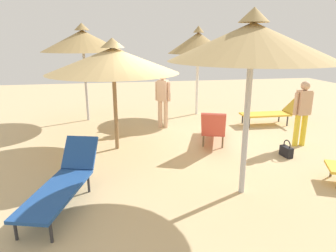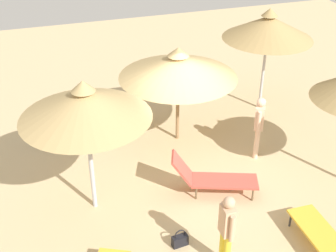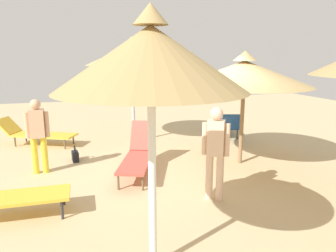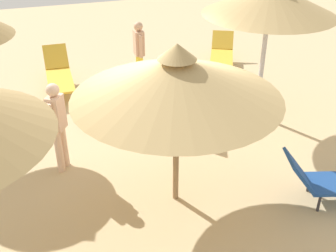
{
  "view_description": "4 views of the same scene",
  "coord_description": "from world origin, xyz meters",
  "px_view_note": "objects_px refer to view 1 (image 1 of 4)",
  "views": [
    {
      "loc": [
        -1.41,
        -7.01,
        2.55
      ],
      "look_at": [
        -0.14,
        -0.06,
        0.53
      ],
      "focal_mm": 32.31,
      "sensor_mm": 36.0,
      "label": 1
    },
    {
      "loc": [
        8.54,
        -3.41,
        6.65
      ],
      "look_at": [
        -0.46,
        -0.52,
        1.0
      ],
      "focal_mm": 48.99,
      "sensor_mm": 36.0,
      "label": 2
    },
    {
      "loc": [
        2.23,
        6.39,
        2.47
      ],
      "look_at": [
        0.26,
        -0.46,
        0.89
      ],
      "focal_mm": 33.59,
      "sensor_mm": 36.0,
      "label": 3
    },
    {
      "loc": [
        -6.34,
        1.8,
        4.4
      ],
      "look_at": [
        -0.07,
        -0.26,
        0.57
      ],
      "focal_mm": 44.49,
      "sensor_mm": 36.0,
      "label": 4
    }
  ],
  "objects_px": {
    "person_standing_far_right": "(303,110)",
    "person_standing_near_left": "(163,97)",
    "parasol_umbrella_back": "(83,41)",
    "parasol_umbrella_front": "(198,43)",
    "lounge_chair_edge": "(63,181)",
    "handbag": "(286,151)",
    "lounge_chair_near_right": "(274,112)",
    "parasol_umbrella_far_right": "(252,42)",
    "parasol_umbrella_near_left": "(113,60)",
    "lounge_chair_far_left": "(214,127)"
  },
  "relations": [
    {
      "from": "parasol_umbrella_far_right",
      "to": "parasol_umbrella_front",
      "type": "distance_m",
      "value": 5.76
    },
    {
      "from": "person_standing_near_left",
      "to": "lounge_chair_edge",
      "type": "bearing_deg",
      "value": -119.15
    },
    {
      "from": "parasol_umbrella_far_right",
      "to": "lounge_chair_edge",
      "type": "distance_m",
      "value": 3.65
    },
    {
      "from": "parasol_umbrella_front",
      "to": "lounge_chair_edge",
      "type": "bearing_deg",
      "value": -123.87
    },
    {
      "from": "parasol_umbrella_near_left",
      "to": "lounge_chair_far_left",
      "type": "xyz_separation_m",
      "value": [
        2.43,
        -0.04,
        -1.67
      ]
    },
    {
      "from": "lounge_chair_far_left",
      "to": "person_standing_near_left",
      "type": "distance_m",
      "value": 2.02
    },
    {
      "from": "person_standing_near_left",
      "to": "parasol_umbrella_far_right",
      "type": "bearing_deg",
      "value": -80.9
    },
    {
      "from": "parasol_umbrella_near_left",
      "to": "lounge_chair_near_right",
      "type": "xyz_separation_m",
      "value": [
        4.87,
        1.35,
        -1.7
      ]
    },
    {
      "from": "parasol_umbrella_front",
      "to": "lounge_chair_near_right",
      "type": "height_order",
      "value": "parasol_umbrella_front"
    },
    {
      "from": "parasol_umbrella_front",
      "to": "lounge_chair_edge",
      "type": "relative_size",
      "value": 1.43
    },
    {
      "from": "lounge_chair_far_left",
      "to": "lounge_chair_edge",
      "type": "xyz_separation_m",
      "value": [
        -3.31,
        -2.43,
        -0.04
      ]
    },
    {
      "from": "person_standing_far_right",
      "to": "handbag",
      "type": "distance_m",
      "value": 1.23
    },
    {
      "from": "handbag",
      "to": "parasol_umbrella_front",
      "type": "bearing_deg",
      "value": 101.75
    },
    {
      "from": "parasol_umbrella_front",
      "to": "person_standing_far_right",
      "type": "xyz_separation_m",
      "value": [
        1.61,
        -3.7,
        -1.53
      ]
    },
    {
      "from": "parasol_umbrella_far_right",
      "to": "handbag",
      "type": "xyz_separation_m",
      "value": [
        1.68,
        1.38,
        -2.39
      ]
    },
    {
      "from": "parasol_umbrella_near_left",
      "to": "handbag",
      "type": "distance_m",
      "value": 4.42
    },
    {
      "from": "lounge_chair_near_right",
      "to": "lounge_chair_edge",
      "type": "bearing_deg",
      "value": -146.4
    },
    {
      "from": "parasol_umbrella_far_right",
      "to": "parasol_umbrella_near_left",
      "type": "height_order",
      "value": "parasol_umbrella_far_right"
    },
    {
      "from": "parasol_umbrella_back",
      "to": "person_standing_far_right",
      "type": "bearing_deg",
      "value": -33.4
    },
    {
      "from": "person_standing_far_right",
      "to": "handbag",
      "type": "relative_size",
      "value": 4.07
    },
    {
      "from": "parasol_umbrella_far_right",
      "to": "lounge_chair_edge",
      "type": "xyz_separation_m",
      "value": [
        -2.96,
        0.14,
        -2.12
      ]
    },
    {
      "from": "handbag",
      "to": "person_standing_far_right",
      "type": "bearing_deg",
      "value": 41.26
    },
    {
      "from": "person_standing_near_left",
      "to": "lounge_chair_near_right",
      "type": "bearing_deg",
      "value": -4.59
    },
    {
      "from": "parasol_umbrella_near_left",
      "to": "person_standing_far_right",
      "type": "bearing_deg",
      "value": -7.64
    },
    {
      "from": "lounge_chair_far_left",
      "to": "handbag",
      "type": "height_order",
      "value": "lounge_chair_far_left"
    },
    {
      "from": "parasol_umbrella_near_left",
      "to": "lounge_chair_edge",
      "type": "xyz_separation_m",
      "value": [
        -0.88,
        -2.47,
        -1.71
      ]
    },
    {
      "from": "parasol_umbrella_front",
      "to": "lounge_chair_edge",
      "type": "height_order",
      "value": "parasol_umbrella_front"
    },
    {
      "from": "parasol_umbrella_front",
      "to": "person_standing_far_right",
      "type": "distance_m",
      "value": 4.32
    },
    {
      "from": "parasol_umbrella_near_left",
      "to": "person_standing_near_left",
      "type": "bearing_deg",
      "value": 49.24
    },
    {
      "from": "parasol_umbrella_near_left",
      "to": "person_standing_far_right",
      "type": "xyz_separation_m",
      "value": [
        4.47,
        -0.6,
        -1.19
      ]
    },
    {
      "from": "parasol_umbrella_near_left",
      "to": "parasol_umbrella_back",
      "type": "relative_size",
      "value": 0.98
    },
    {
      "from": "parasol_umbrella_back",
      "to": "person_standing_near_left",
      "type": "bearing_deg",
      "value": -29.66
    },
    {
      "from": "parasol_umbrella_front",
      "to": "parasol_umbrella_far_right",
      "type": "bearing_deg",
      "value": -97.75
    },
    {
      "from": "parasol_umbrella_near_left",
      "to": "lounge_chair_near_right",
      "type": "height_order",
      "value": "parasol_umbrella_near_left"
    },
    {
      "from": "lounge_chair_far_left",
      "to": "person_standing_near_left",
      "type": "height_order",
      "value": "person_standing_near_left"
    },
    {
      "from": "parasol_umbrella_near_left",
      "to": "lounge_chair_far_left",
      "type": "distance_m",
      "value": 2.95
    },
    {
      "from": "parasol_umbrella_back",
      "to": "person_standing_far_right",
      "type": "relative_size",
      "value": 1.89
    },
    {
      "from": "lounge_chair_edge",
      "to": "handbag",
      "type": "relative_size",
      "value": 5.31
    },
    {
      "from": "parasol_umbrella_back",
      "to": "parasol_umbrella_front",
      "type": "bearing_deg",
      "value": 2.65
    },
    {
      "from": "parasol_umbrella_back",
      "to": "handbag",
      "type": "xyz_separation_m",
      "value": [
        4.64,
        -4.15,
        -2.38
      ]
    },
    {
      "from": "parasol_umbrella_near_left",
      "to": "lounge_chair_near_right",
      "type": "relative_size",
      "value": 1.5
    },
    {
      "from": "lounge_chair_far_left",
      "to": "person_standing_near_left",
      "type": "relative_size",
      "value": 1.21
    },
    {
      "from": "person_standing_far_right",
      "to": "person_standing_near_left",
      "type": "distance_m",
      "value": 3.79
    },
    {
      "from": "parasol_umbrella_far_right",
      "to": "lounge_chair_far_left",
      "type": "distance_m",
      "value": 3.32
    },
    {
      "from": "lounge_chair_edge",
      "to": "person_standing_far_right",
      "type": "height_order",
      "value": "person_standing_far_right"
    },
    {
      "from": "parasol_umbrella_near_left",
      "to": "person_standing_far_right",
      "type": "distance_m",
      "value": 4.66
    },
    {
      "from": "person_standing_far_right",
      "to": "person_standing_near_left",
      "type": "relative_size",
      "value": 0.98
    },
    {
      "from": "parasol_umbrella_near_left",
      "to": "lounge_chair_far_left",
      "type": "bearing_deg",
      "value": -0.91
    },
    {
      "from": "parasol_umbrella_far_right",
      "to": "lounge_chair_far_left",
      "type": "height_order",
      "value": "parasol_umbrella_far_right"
    },
    {
      "from": "parasol_umbrella_front",
      "to": "person_standing_near_left",
      "type": "relative_size",
      "value": 1.82
    }
  ]
}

